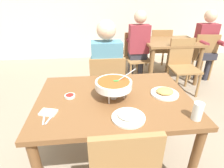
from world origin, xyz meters
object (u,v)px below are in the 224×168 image
at_px(sauce_dish, 70,96).
at_px(patron_bg_middle, 138,43).
at_px(diner_main, 107,67).
at_px(curry_bowl, 114,85).
at_px(rice_plate, 128,116).
at_px(drink_glass, 197,112).
at_px(dining_table_main, 114,108).
at_px(chair_bg_corner, 159,48).
at_px(chair_diner_main, 107,85).
at_px(chair_bg_left, 202,54).
at_px(chair_bg_right, 134,47).
at_px(chair_bg_middle, 136,54).
at_px(dining_table_far, 170,48).
at_px(patron_bg_left, 206,42).
at_px(appetizer_plate, 165,92).
at_px(chair_bg_window, 182,63).

xyz_separation_m(sauce_dish, patron_bg_middle, (1.05, 1.89, -0.04)).
xyz_separation_m(diner_main, curry_bowl, (-0.00, -0.80, 0.16)).
bearing_deg(patron_bg_middle, rice_plate, -105.18).
bearing_deg(sauce_dish, drink_glass, -23.41).
bearing_deg(dining_table_main, curry_bowl, -104.07).
xyz_separation_m(drink_glass, chair_bg_corner, (0.72, 2.75, -0.32)).
xyz_separation_m(chair_diner_main, curry_bowl, (-0.00, -0.77, 0.39)).
distance_m(chair_bg_left, patron_bg_middle, 1.28).
relative_size(chair_diner_main, drink_glass, 6.92).
bearing_deg(rice_plate, drink_glass, -6.57).
relative_size(diner_main, chair_bg_right, 1.46).
xyz_separation_m(rice_plate, chair_bg_middle, (0.60, 2.30, -0.28)).
bearing_deg(rice_plate, curry_bowl, 104.60).
xyz_separation_m(dining_table_main, dining_table_far, (1.29, 1.91, -0.03)).
bearing_deg(chair_bg_corner, chair_bg_right, 172.51).
height_order(dining_table_far, chair_bg_right, chair_bg_right).
relative_size(dining_table_main, chair_diner_main, 1.44).
distance_m(drink_glass, chair_bg_middle, 2.38).
xyz_separation_m(dining_table_far, patron_bg_middle, (-0.62, 0.02, 0.11)).
height_order(diner_main, sauce_dish, diner_main).
distance_m(chair_bg_left, patron_bg_left, 0.24).
bearing_deg(patron_bg_middle, diner_main, -120.45).
relative_size(rice_plate, chair_bg_right, 0.27).
bearing_deg(dining_table_main, appetizer_plate, -0.18).
bearing_deg(dining_table_far, patron_bg_middle, 178.36).
bearing_deg(dining_table_main, rice_plate, -77.18).
height_order(appetizer_plate, dining_table_far, appetizer_plate).
height_order(curry_bowl, rice_plate, curry_bowl).
xyz_separation_m(diner_main, dining_table_far, (1.29, 1.13, -0.11)).
bearing_deg(patron_bg_middle, sauce_dish, -119.00).
relative_size(dining_table_main, sauce_dish, 14.38).
bearing_deg(chair_diner_main, curry_bowl, -90.36).
distance_m(chair_diner_main, chair_bg_left, 2.23).
bearing_deg(diner_main, drink_glass, -64.54).
distance_m(drink_glass, chair_bg_corner, 2.86).
xyz_separation_m(dining_table_main, chair_bg_middle, (0.67, 2.00, -0.15)).
distance_m(dining_table_far, chair_bg_window, 0.50).
bearing_deg(chair_bg_corner, dining_table_far, -86.53).
xyz_separation_m(appetizer_plate, drink_glass, (0.09, -0.36, 0.04)).
distance_m(appetizer_plate, chair_bg_right, 2.50).
xyz_separation_m(chair_bg_middle, chair_bg_corner, (0.60, 0.39, 0.00)).
distance_m(drink_glass, patron_bg_left, 2.62).
xyz_separation_m(chair_bg_middle, chair_bg_right, (0.06, 0.46, 0.00)).
relative_size(chair_bg_left, chair_bg_window, 1.00).
height_order(chair_diner_main, chair_bg_window, same).
bearing_deg(chair_bg_right, patron_bg_left, -26.57).
bearing_deg(dining_table_far, chair_diner_main, -138.02).
bearing_deg(curry_bowl, patron_bg_left, 43.75).
height_order(chair_bg_right, patron_bg_middle, patron_bg_middle).
distance_m(appetizer_plate, patron_bg_left, 2.39).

